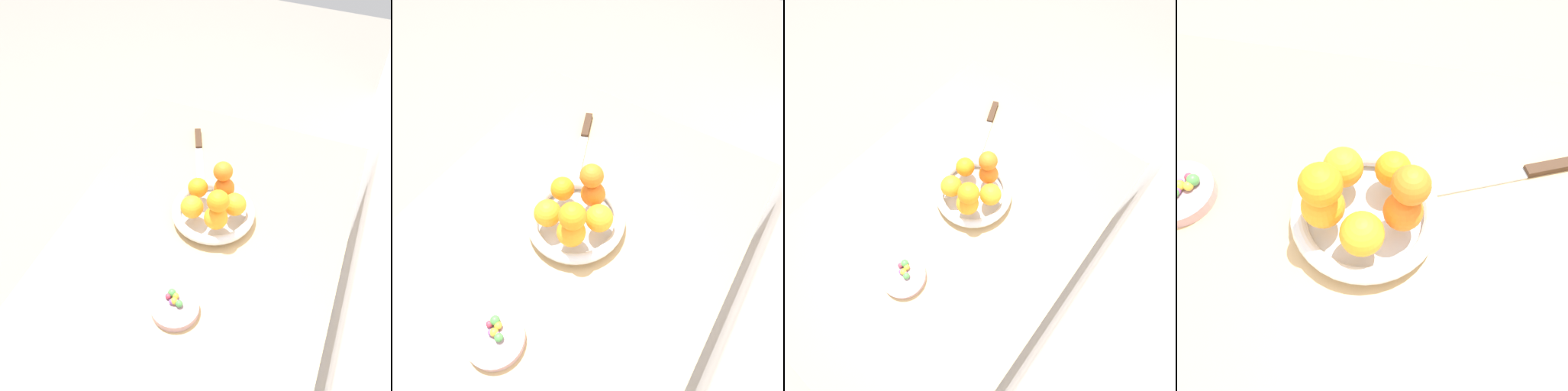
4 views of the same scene
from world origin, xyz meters
TOP-DOWN VIEW (x-y plane):
  - ground_plane at (0.00, 0.00)m, footprint 6.00×6.00m
  - dining_table at (0.00, 0.00)m, footprint 1.10×0.76m
  - fruit_bowl at (-0.09, 0.01)m, footprint 0.23×0.23m
  - candy_dish at (0.22, 0.02)m, footprint 0.12×0.12m
  - orange_0 at (-0.04, 0.03)m, footprint 0.06×0.06m
  - orange_1 at (-0.10, 0.07)m, footprint 0.06×0.06m
  - orange_2 at (-0.15, 0.02)m, footprint 0.06×0.06m
  - orange_3 at (-0.12, -0.05)m, footprint 0.06×0.06m
  - orange_4 at (-0.05, -0.04)m, footprint 0.06×0.06m
  - orange_5 at (-0.04, 0.04)m, footprint 0.06×0.06m
  - orange_6 at (-0.16, 0.01)m, footprint 0.05×0.05m
  - candy_ball_0 at (0.19, 0.01)m, footprint 0.02×0.02m
  - candy_ball_1 at (0.20, 0.02)m, footprint 0.02×0.02m
  - candy_ball_2 at (0.21, 0.00)m, footprint 0.01×0.01m
  - candy_ball_3 at (0.22, 0.01)m, footprint 0.01×0.01m
  - candy_ball_4 at (0.21, 0.02)m, footprint 0.02×0.02m
  - candy_ball_5 at (0.22, 0.03)m, footprint 0.02×0.02m
  - candy_ball_6 at (0.21, 0.03)m, footprint 0.01×0.01m
  - knife at (-0.33, -0.13)m, footprint 0.25×0.12m

SIDE VIEW (x-z plane):
  - ground_plane at x=0.00m, z-range 0.00..0.00m
  - dining_table at x=0.00m, z-range 0.28..1.02m
  - knife at x=-0.33m, z-range 0.74..0.75m
  - candy_dish at x=0.22m, z-range 0.74..0.76m
  - fruit_bowl at x=-0.09m, z-range 0.74..0.78m
  - candy_ball_2 at x=0.21m, z-range 0.76..0.78m
  - candy_ball_3 at x=0.22m, z-range 0.76..0.78m
  - candy_ball_6 at x=0.21m, z-range 0.76..0.78m
  - candy_ball_1 at x=0.20m, z-range 0.76..0.78m
  - candy_ball_4 at x=0.21m, z-range 0.76..0.78m
  - candy_ball_5 at x=0.22m, z-range 0.76..0.78m
  - candy_ball_0 at x=0.19m, z-range 0.76..0.78m
  - orange_3 at x=-0.12m, z-range 0.78..0.84m
  - orange_2 at x=-0.15m, z-range 0.78..0.84m
  - orange_4 at x=-0.05m, z-range 0.78..0.84m
  - orange_1 at x=-0.10m, z-range 0.78..0.84m
  - orange_0 at x=-0.04m, z-range 0.78..0.84m
  - orange_6 at x=-0.16m, z-range 0.84..0.89m
  - orange_5 at x=-0.04m, z-range 0.84..0.90m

